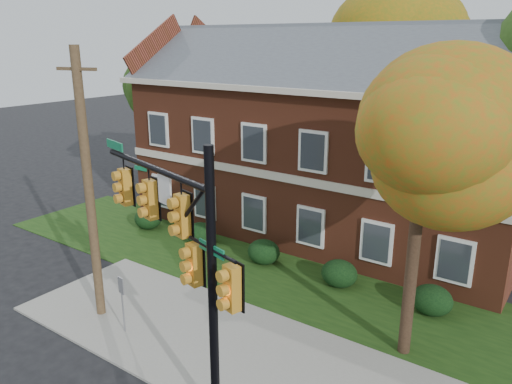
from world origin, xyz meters
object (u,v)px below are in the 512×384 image
Objects in this scene: hedge_center at (264,252)px; sign_post at (122,296)px; hedge_right at (339,274)px; utility_pole at (89,189)px; apartment_building at (327,129)px; traffic_signal at (183,245)px; tree_far_rear at (416,43)px; hedge_left at (201,234)px; tree_left_rear at (162,84)px; tree_near_right at (432,136)px; hedge_far_right at (432,300)px; hedge_far_left at (148,219)px.

hedge_center is 0.70× the size of sign_post.
utility_pole is (-5.73, -6.61, 4.00)m from hedge_right.
apartment_building reaches higher than traffic_signal.
utility_pole is (-3.58, -19.71, -4.31)m from tree_far_rear.
traffic_signal reaches higher than hedge_left.
hedge_left is at bearing -33.59° from tree_left_rear.
hedge_center is 3.50m from hedge_right.
tree_near_right is at bearing -69.73° from tree_far_rear.
tree_left_rear reaches higher than hedge_far_right.
hedge_center is 9.24m from traffic_signal.
hedge_far_right is 0.16× the size of tree_near_right.
hedge_center is (7.00, 0.00, 0.00)m from hedge_far_left.
hedge_far_right is at bearing 19.67° from utility_pole.
hedge_left is at bearing 0.00° from hedge_far_left.
tree_left_rear is (-6.23, 4.14, 6.16)m from hedge_left.
traffic_signal is at bearing -85.48° from tree_far_rear.
hedge_right is at bearing 69.12° from sign_post.
hedge_far_left is 0.70× the size of sign_post.
hedge_far_left is 0.16× the size of tree_near_right.
hedge_far_left is 9.08m from utility_pole.
tree_far_rear is (8.34, 13.09, 8.32)m from hedge_far_left.
hedge_far_left and hedge_right have the same top height.
hedge_left is 1.00× the size of hedge_right.
hedge_far_right is 0.16× the size of utility_pole.
tree_left_rear is at bearing 157.64° from tree_near_right.
hedge_left is at bearing 122.46° from sign_post.
apartment_building is at bearing 36.89° from hedge_far_left.
tree_left_rear is at bearing -173.46° from apartment_building.
tree_near_right is at bearing 65.55° from traffic_signal.
utility_pole is (-2.23, -6.61, 4.00)m from hedge_center.
sign_post reaches higher than hedge_far_right.
hedge_right is 15.66m from tree_far_rear.
traffic_signal is 0.78× the size of utility_pole.
utility_pole reaches higher than hedge_right.
hedge_far_left is 1.00× the size of hedge_center.
hedge_left and hedge_center have the same top height.
tree_far_rear reaches higher than tree_near_right.
tree_near_right is at bearing -37.28° from hedge_right.
tree_left_rear reaches higher than hedge_far_left.
hedge_far_left is 3.50m from hedge_left.
apartment_building reaches higher than hedge_far_right.
apartment_building is at bearing 123.67° from hedge_right.
tree_left_rear is (-2.73, 4.14, 6.16)m from hedge_far_left.
hedge_left is at bearing -110.29° from tree_far_rear.
utility_pole is at bearing -177.83° from traffic_signal.
utility_pole reaches higher than hedge_far_left.
tree_near_right is at bearing -85.48° from hedge_far_right.
hedge_far_left is 13.28m from traffic_signal.
tree_far_rear is at bearing 38.97° from tree_left_rear.
apartment_building is 2.19× the size of tree_near_right.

